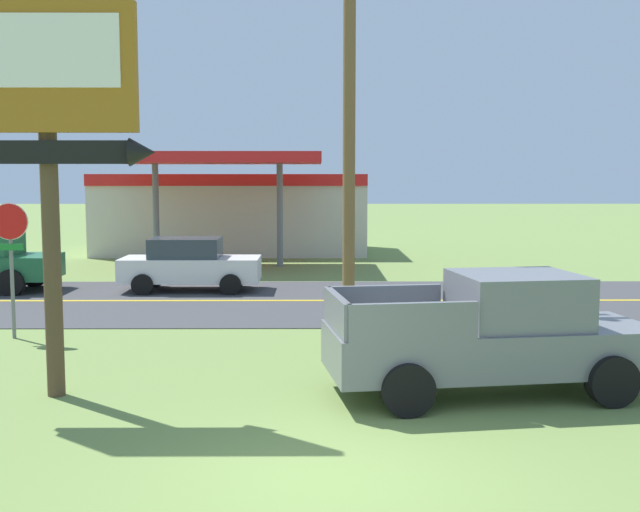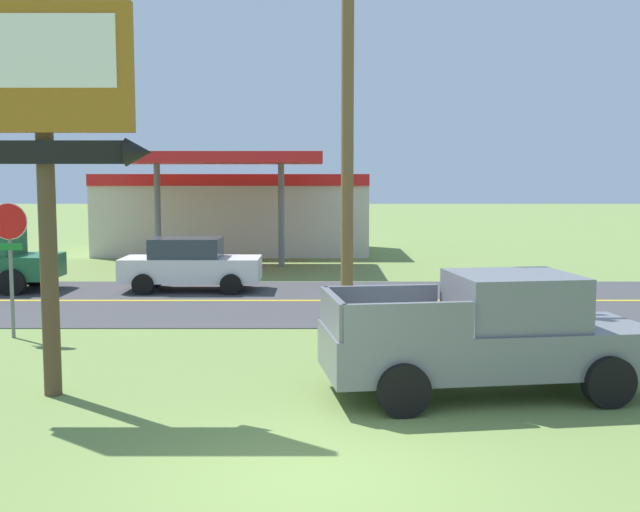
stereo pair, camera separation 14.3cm
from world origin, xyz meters
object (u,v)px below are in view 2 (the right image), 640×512
object	(u,v)px
motel_sign	(47,115)
utility_pole	(349,98)
gas_station	(237,210)
car_white_mid_lane	(192,264)
stop_sign	(12,246)
pickup_grey_parked_on_lawn	(491,335)

from	to	relation	value
motel_sign	utility_pole	bearing A→B (deg)	40.91
gas_station	car_white_mid_lane	distance (m)	12.20
stop_sign	utility_pole	world-z (taller)	utility_pole
motel_sign	gas_station	bearing A→B (deg)	89.17
gas_station	pickup_grey_parked_on_lawn	world-z (taller)	gas_station
car_white_mid_lane	motel_sign	bearing A→B (deg)	-91.31
stop_sign	car_white_mid_lane	world-z (taller)	stop_sign
stop_sign	car_white_mid_lane	distance (m)	7.61
stop_sign	car_white_mid_lane	xyz separation A→B (m)	(2.72, 7.00, -1.20)
motel_sign	utility_pole	world-z (taller)	utility_pole
pickup_grey_parked_on_lawn	utility_pole	bearing A→B (deg)	118.64
motel_sign	pickup_grey_parked_on_lawn	bearing A→B (deg)	1.64
motel_sign	stop_sign	distance (m)	5.75
stop_sign	gas_station	distance (m)	19.35
stop_sign	gas_station	size ratio (longest dim) A/B	0.25
motel_sign	stop_sign	size ratio (longest dim) A/B	2.19
pickup_grey_parked_on_lawn	stop_sign	bearing A→B (deg)	155.05
car_white_mid_lane	stop_sign	bearing A→B (deg)	-111.26
utility_pole	gas_station	xyz separation A→B (m)	(-4.47, 19.57, -3.17)
gas_station	car_white_mid_lane	world-z (taller)	gas_station
pickup_grey_parked_on_lawn	gas_station	bearing A→B (deg)	105.75
motel_sign	car_white_mid_lane	bearing A→B (deg)	88.69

